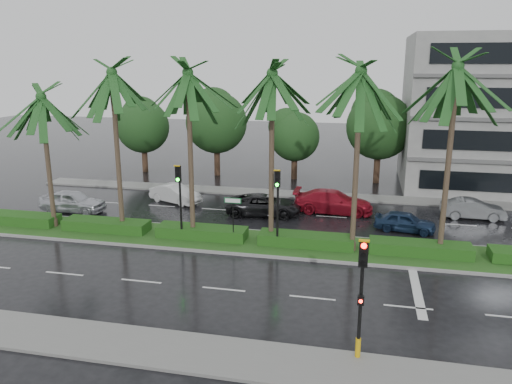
% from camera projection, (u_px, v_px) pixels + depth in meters
% --- Properties ---
extents(ground, '(120.00, 120.00, 0.00)m').
position_uv_depth(ground, '(249.00, 250.00, 27.18)').
color(ground, black).
rests_on(ground, ground).
extents(near_sidewalk, '(40.00, 2.40, 0.12)m').
position_uv_depth(near_sidewalk, '(183.00, 351.00, 17.52)').
color(near_sidewalk, slate).
rests_on(near_sidewalk, ground).
extents(far_sidewalk, '(40.00, 2.00, 0.12)m').
position_uv_depth(far_sidewalk, '(284.00, 194.00, 38.51)').
color(far_sidewalk, slate).
rests_on(far_sidewalk, ground).
extents(median, '(36.00, 4.00, 0.15)m').
position_uv_depth(median, '(253.00, 242.00, 28.11)').
color(median, gray).
rests_on(median, ground).
extents(hedge, '(35.20, 1.40, 0.60)m').
position_uv_depth(hedge, '(253.00, 236.00, 28.01)').
color(hedge, '#143E11').
rests_on(hedge, median).
extents(lane_markings, '(34.00, 13.06, 0.01)m').
position_uv_depth(lane_markings, '(303.00, 257.00, 26.15)').
color(lane_markings, silver).
rests_on(lane_markings, ground).
extents(palm_row, '(26.30, 4.20, 10.37)m').
position_uv_depth(palm_row, '(230.00, 89.00, 26.24)').
color(palm_row, '#433126').
rests_on(palm_row, median).
extents(signal_near, '(0.34, 0.45, 4.36)m').
position_uv_depth(signal_near, '(361.00, 294.00, 16.43)').
color(signal_near, black).
rests_on(signal_near, near_sidewalk).
extents(signal_median_left, '(0.34, 0.42, 4.36)m').
position_uv_depth(signal_median_left, '(179.00, 191.00, 27.53)').
color(signal_median_left, black).
rests_on(signal_median_left, median).
extents(signal_median_right, '(0.34, 0.42, 4.36)m').
position_uv_depth(signal_median_right, '(277.00, 197.00, 26.39)').
color(signal_median_right, black).
rests_on(signal_median_right, median).
extents(street_sign, '(0.95, 0.09, 2.60)m').
position_uv_depth(street_sign, '(233.00, 209.00, 27.30)').
color(street_sign, black).
rests_on(street_sign, median).
extents(bg_trees, '(32.84, 5.43, 7.84)m').
position_uv_depth(bg_trees, '(297.00, 125.00, 42.58)').
color(bg_trees, '#372819').
rests_on(bg_trees, ground).
extents(building, '(16.00, 10.00, 12.00)m').
position_uv_depth(building, '(511.00, 113.00, 39.17)').
color(building, gray).
rests_on(building, ground).
extents(car_silver, '(1.79, 4.43, 1.51)m').
position_uv_depth(car_silver, '(73.00, 201.00, 33.87)').
color(car_silver, silver).
rests_on(car_silver, ground).
extents(car_white, '(2.77, 4.24, 1.32)m').
position_uv_depth(car_white, '(175.00, 194.00, 36.13)').
color(car_white, silver).
rests_on(car_white, ground).
extents(car_darkgrey, '(2.76, 5.19, 1.39)m').
position_uv_depth(car_darkgrey, '(263.00, 205.00, 33.23)').
color(car_darkgrey, black).
rests_on(car_darkgrey, ground).
extents(car_red, '(2.27, 5.35, 1.54)m').
position_uv_depth(car_red, '(333.00, 202.00, 33.72)').
color(car_red, maroon).
rests_on(car_red, ground).
extents(car_blue, '(2.01, 3.77, 1.22)m').
position_uv_depth(car_blue, '(405.00, 222.00, 30.00)').
color(car_blue, '#192C4C').
rests_on(car_blue, ground).
extents(car_grey, '(1.47, 3.99, 1.31)m').
position_uv_depth(car_grey, '(473.00, 209.00, 32.43)').
color(car_grey, '#5A5C5F').
rests_on(car_grey, ground).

